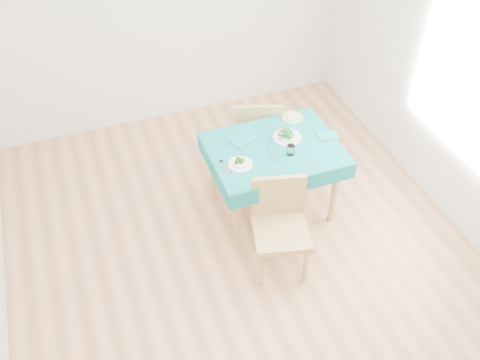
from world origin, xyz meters
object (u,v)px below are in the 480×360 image
object	(u,v)px
chair_far	(258,118)
bowl_far	(287,134)
side_plate	(292,117)
chair_near	(282,221)
table	(273,180)
bowl_near	(240,162)

from	to	relation	value
chair_far	bowl_far	distance (m)	0.66
bowl_far	side_plate	size ratio (longest dim) A/B	1.25
side_plate	chair_near	bearing A→B (deg)	-118.03
table	chair_far	world-z (taller)	chair_far
chair_near	chair_far	size ratio (longest dim) A/B	1.01
table	chair_far	size ratio (longest dim) A/B	1.02
chair_far	bowl_near	size ratio (longest dim) A/B	5.38
table	side_plate	xyz separation A→B (m)	(0.33, 0.35, 0.38)
chair_far	side_plate	bearing A→B (deg)	138.96
chair_near	bowl_far	bearing A→B (deg)	77.87
chair_near	bowl_far	xyz separation A→B (m)	(0.37, 0.75, 0.23)
chair_near	bowl_far	distance (m)	0.87
chair_far	side_plate	world-z (taller)	chair_far
table	side_plate	world-z (taller)	side_plate
chair_near	side_plate	xyz separation A→B (m)	(0.54, 1.01, 0.20)
side_plate	chair_far	bearing A→B (deg)	119.53
bowl_far	chair_near	bearing A→B (deg)	-116.28
bowl_near	side_plate	size ratio (longest dim) A/B	1.02
chair_near	side_plate	world-z (taller)	chair_near
table	bowl_near	world-z (taller)	bowl_near
bowl_near	chair_far	bearing A→B (deg)	59.09
table	side_plate	distance (m)	0.62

